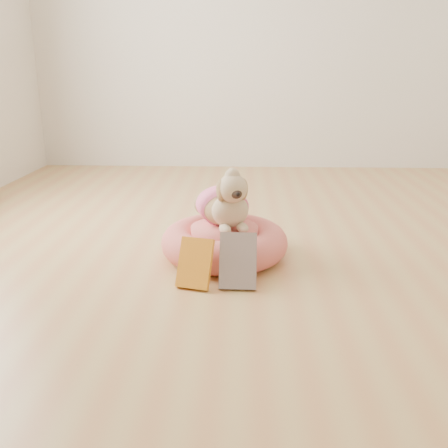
{
  "coord_description": "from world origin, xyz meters",
  "views": [
    {
      "loc": [
        -0.19,
        -2.2,
        0.84
      ],
      "look_at": [
        -0.28,
        -0.07,
        0.18
      ],
      "focal_mm": 40.0,
      "sensor_mm": 36.0,
      "label": 1
    }
  ],
  "objects_px": {
    "dog": "(225,194)",
    "book_white": "(238,261)",
    "pet_bed": "(224,242)",
    "book_yellow": "(195,263)"
  },
  "relations": [
    {
      "from": "dog",
      "to": "book_yellow",
      "type": "relative_size",
      "value": 1.94
    },
    {
      "from": "dog",
      "to": "book_white",
      "type": "distance_m",
      "value": 0.4
    },
    {
      "from": "book_yellow",
      "to": "book_white",
      "type": "height_order",
      "value": "book_white"
    },
    {
      "from": "pet_bed",
      "to": "book_white",
      "type": "xyz_separation_m",
      "value": [
        0.07,
        -0.32,
        0.03
      ]
    },
    {
      "from": "pet_bed",
      "to": "book_yellow",
      "type": "height_order",
      "value": "book_yellow"
    },
    {
      "from": "dog",
      "to": "book_white",
      "type": "relative_size",
      "value": 1.73
    },
    {
      "from": "pet_bed",
      "to": "dog",
      "type": "distance_m",
      "value": 0.23
    },
    {
      "from": "pet_bed",
      "to": "book_white",
      "type": "bearing_deg",
      "value": -78.1
    },
    {
      "from": "pet_bed",
      "to": "book_white",
      "type": "height_order",
      "value": "book_white"
    },
    {
      "from": "dog",
      "to": "book_white",
      "type": "xyz_separation_m",
      "value": [
        0.07,
        -0.34,
        -0.19
      ]
    }
  ]
}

